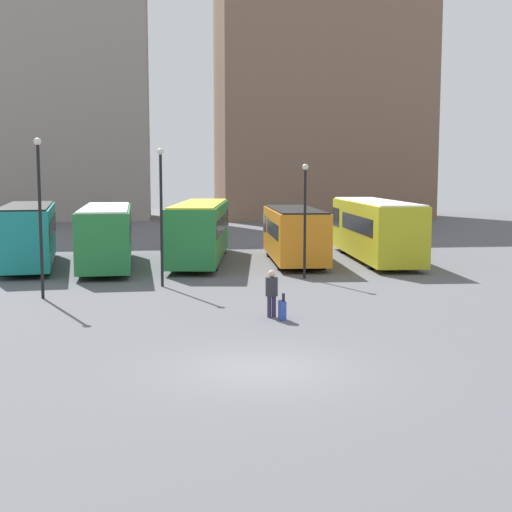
% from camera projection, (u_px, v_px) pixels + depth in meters
% --- Properties ---
extents(ground_plane, '(160.00, 160.00, 0.00)m').
position_uv_depth(ground_plane, '(261.00, 369.00, 17.66)').
color(ground_plane, '#56565B').
extents(building_block_left, '(26.48, 10.71, 30.31)m').
position_uv_depth(building_block_left, '(17.00, 71.00, 72.57)').
color(building_block_left, gray).
rests_on(building_block_left, ground_plane).
extents(building_block_right, '(21.57, 14.94, 28.67)m').
position_uv_depth(building_block_right, '(318.00, 84.00, 76.72)').
color(building_block_right, '#7F604C').
rests_on(building_block_right, ground_plane).
extents(bus_0, '(3.61, 10.49, 3.19)m').
position_uv_depth(bus_0, '(28.00, 233.00, 36.71)').
color(bus_0, '#19847F').
rests_on(bus_0, ground_plane).
extents(bus_1, '(2.87, 10.86, 3.11)m').
position_uv_depth(bus_1, '(106.00, 234.00, 36.65)').
color(bus_1, '#237A38').
rests_on(bus_1, ground_plane).
extents(bus_2, '(4.10, 12.27, 3.21)m').
position_uv_depth(bus_2, '(201.00, 229.00, 38.84)').
color(bus_2, '#237A38').
rests_on(bus_2, ground_plane).
extents(bus_3, '(3.01, 9.22, 2.93)m').
position_uv_depth(bus_3, '(294.00, 233.00, 38.29)').
color(bus_3, orange).
rests_on(bus_3, ground_plane).
extents(bus_4, '(3.21, 11.91, 3.30)m').
position_uv_depth(bus_4, '(374.00, 228.00, 39.46)').
color(bus_4, gold).
rests_on(bus_4, ground_plane).
extents(traveler, '(0.45, 0.45, 1.60)m').
position_uv_depth(traveler, '(272.00, 289.00, 23.83)').
color(traveler, '#382D4C').
rests_on(traveler, ground_plane).
extents(suitcase, '(0.21, 0.44, 0.91)m').
position_uv_depth(suitcase, '(282.00, 310.00, 23.52)').
color(suitcase, '#334CB2').
rests_on(suitcase, ground_plane).
extents(lamp_post_0, '(0.28, 0.28, 5.85)m').
position_uv_depth(lamp_post_0, '(161.00, 206.00, 30.00)').
color(lamp_post_0, black).
rests_on(lamp_post_0, ground_plane).
extents(lamp_post_1, '(0.28, 0.28, 5.23)m').
position_uv_depth(lamp_post_1, '(305.00, 211.00, 32.34)').
color(lamp_post_1, black).
rests_on(lamp_post_1, ground_plane).
extents(lamp_post_2, '(0.28, 0.28, 6.14)m').
position_uv_depth(lamp_post_2, '(40.00, 206.00, 27.09)').
color(lamp_post_2, black).
rests_on(lamp_post_2, ground_plane).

